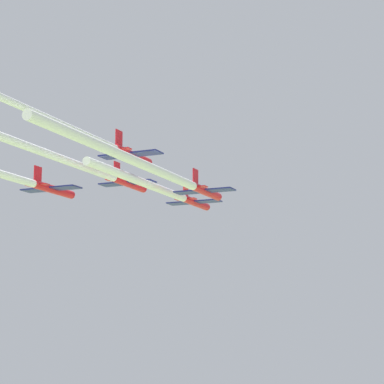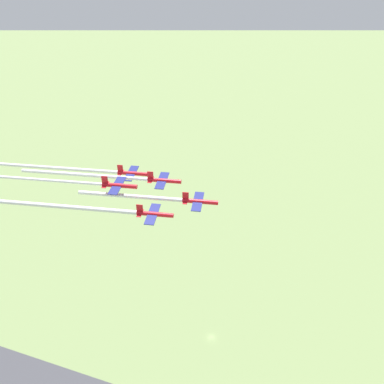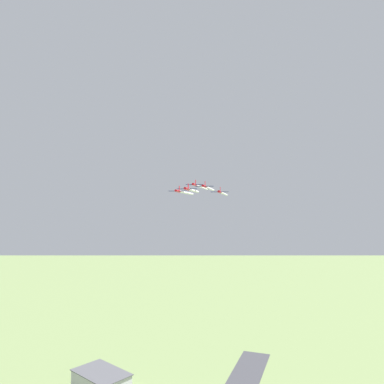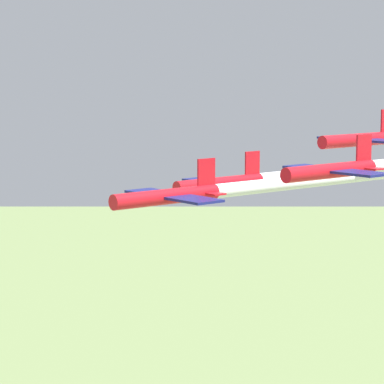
% 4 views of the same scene
% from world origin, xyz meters
% --- Properties ---
extents(jet_0, '(8.98, 9.15, 3.24)m').
position_xyz_m(jet_0, '(48.25, 27.70, 137.68)').
color(jet_0, red).
extents(jet_1, '(8.98, 9.15, 3.24)m').
position_xyz_m(jet_1, '(48.64, 14.99, 139.41)').
color(jet_1, red).
extents(jet_2, '(8.98, 9.15, 3.24)m').
position_xyz_m(jet_2, '(59.55, 21.86, 137.20)').
color(jet_2, red).
extents(jet_3, '(8.98, 9.15, 3.24)m').
position_xyz_m(jet_3, '(49.02, 2.27, 137.10)').
color(jet_3, red).
extents(jet_4, '(8.98, 9.15, 3.24)m').
position_xyz_m(jet_4, '(59.94, 9.15, 140.93)').
color(jet_4, red).
extents(smoke_trail_0, '(16.47, 25.23, 1.13)m').
position_xyz_m(smoke_trail_0, '(58.37, 11.64, 137.64)').
color(smoke_trail_0, white).
extents(smoke_trail_1, '(21.09, 32.64, 1.05)m').
position_xyz_m(smoke_trail_1, '(61.10, -4.81, 139.37)').
color(smoke_trail_1, white).
extents(smoke_trail_2, '(21.88, 33.79, 1.17)m').
position_xyz_m(smoke_trail_2, '(72.36, 1.53, 137.16)').
color(smoke_trail_2, white).
extents(smoke_trail_4, '(26.32, 41.13, 0.82)m').
position_xyz_m(smoke_trail_4, '(75.11, -14.95, 140.88)').
color(smoke_trail_4, white).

